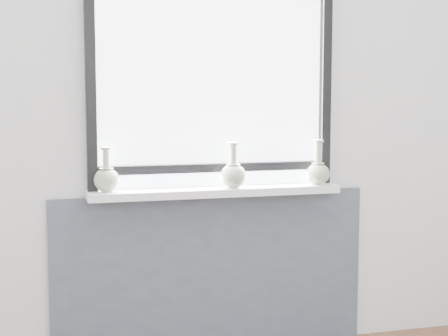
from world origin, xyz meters
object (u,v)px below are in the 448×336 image
object	(u,v)px
windowsill	(216,192)
vase_c	(318,171)
vase_a	(107,178)
vase_b	(233,174)

from	to	relation	value
windowsill	vase_c	size ratio (longest dim) A/B	5.46
windowsill	vase_a	size ratio (longest dim) A/B	5.92
vase_c	windowsill	bearing A→B (deg)	177.60
windowsill	vase_b	xyz separation A→B (m)	(0.09, -0.03, 0.09)
vase_a	vase_c	bearing A→B (deg)	-1.30
windowsill	vase_b	bearing A→B (deg)	-17.75
windowsill	vase_a	xyz separation A→B (m)	(-0.56, 0.00, 0.09)
vase_b	vase_a	bearing A→B (deg)	177.39
vase_b	vase_c	bearing A→B (deg)	0.50
windowsill	vase_a	bearing A→B (deg)	179.81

